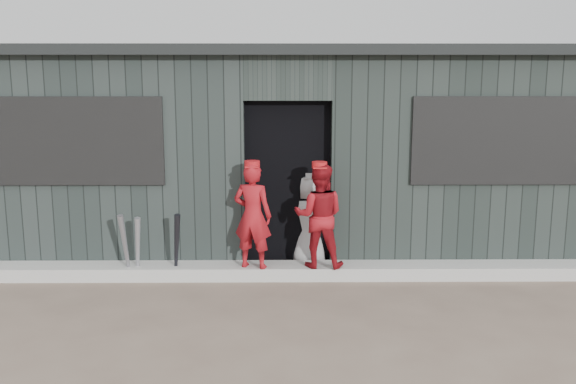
{
  "coord_description": "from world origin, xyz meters",
  "views": [
    {
      "loc": [
        -0.06,
        -5.22,
        2.35
      ],
      "look_at": [
        0.0,
        1.8,
        1.0
      ],
      "focal_mm": 40.0,
      "sensor_mm": 36.0,
      "label": 1
    }
  ],
  "objects_px": {
    "bat_right": "(176,247)",
    "player_red_right": "(319,216)",
    "player_grey_back": "(309,221)",
    "bat_mid": "(125,247)",
    "player_red_left": "(253,216)",
    "dugout": "(287,148)",
    "bat_left": "(138,248)"
  },
  "relations": [
    {
      "from": "bat_mid",
      "to": "bat_right",
      "type": "distance_m",
      "value": 0.56
    },
    {
      "from": "bat_mid",
      "to": "bat_right",
      "type": "relative_size",
      "value": 1.02
    },
    {
      "from": "bat_right",
      "to": "player_red_right",
      "type": "bearing_deg",
      "value": 1.24
    },
    {
      "from": "bat_mid",
      "to": "player_red_left",
      "type": "distance_m",
      "value": 1.46
    },
    {
      "from": "bat_mid",
      "to": "dugout",
      "type": "relative_size",
      "value": 0.1
    },
    {
      "from": "bat_right",
      "to": "player_grey_back",
      "type": "height_order",
      "value": "player_grey_back"
    },
    {
      "from": "player_red_left",
      "to": "player_red_right",
      "type": "xyz_separation_m",
      "value": [
        0.74,
        0.03,
        -0.01
      ]
    },
    {
      "from": "bat_right",
      "to": "player_red_left",
      "type": "xyz_separation_m",
      "value": [
        0.86,
        0.0,
        0.35
      ]
    },
    {
      "from": "player_red_right",
      "to": "player_grey_back",
      "type": "distance_m",
      "value": 0.49
    },
    {
      "from": "bat_right",
      "to": "player_red_left",
      "type": "bearing_deg",
      "value": 0.06
    },
    {
      "from": "player_red_right",
      "to": "player_grey_back",
      "type": "bearing_deg",
      "value": -72.13
    },
    {
      "from": "player_red_right",
      "to": "dugout",
      "type": "distance_m",
      "value": 1.86
    },
    {
      "from": "player_red_left",
      "to": "player_grey_back",
      "type": "distance_m",
      "value": 0.83
    },
    {
      "from": "player_grey_back",
      "to": "dugout",
      "type": "bearing_deg",
      "value": -79.81
    },
    {
      "from": "bat_mid",
      "to": "bat_right",
      "type": "height_order",
      "value": "bat_mid"
    },
    {
      "from": "bat_right",
      "to": "bat_mid",
      "type": "bearing_deg",
      "value": -175.35
    },
    {
      "from": "bat_mid",
      "to": "player_red_left",
      "type": "relative_size",
      "value": 0.68
    },
    {
      "from": "bat_mid",
      "to": "player_red_left",
      "type": "xyz_separation_m",
      "value": [
        1.42,
        0.05,
        0.35
      ]
    },
    {
      "from": "bat_mid",
      "to": "player_grey_back",
      "type": "height_order",
      "value": "player_grey_back"
    },
    {
      "from": "player_red_left",
      "to": "player_red_right",
      "type": "relative_size",
      "value": 1.01
    },
    {
      "from": "bat_right",
      "to": "dugout",
      "type": "height_order",
      "value": "dugout"
    },
    {
      "from": "player_grey_back",
      "to": "dugout",
      "type": "distance_m",
      "value": 1.5
    },
    {
      "from": "player_red_left",
      "to": "player_grey_back",
      "type": "xyz_separation_m",
      "value": [
        0.65,
        0.48,
        -0.18
      ]
    },
    {
      "from": "bat_left",
      "to": "player_red_left",
      "type": "xyz_separation_m",
      "value": [
        1.3,
        -0.01,
        0.37
      ]
    },
    {
      "from": "bat_mid",
      "to": "player_red_right",
      "type": "distance_m",
      "value": 2.19
    },
    {
      "from": "bat_right",
      "to": "dugout",
      "type": "relative_size",
      "value": 0.1
    },
    {
      "from": "dugout",
      "to": "player_red_left",
      "type": "bearing_deg",
      "value": -102.52
    },
    {
      "from": "bat_right",
      "to": "dugout",
      "type": "distance_m",
      "value": 2.35
    },
    {
      "from": "player_red_left",
      "to": "bat_right",
      "type": "bearing_deg",
      "value": 16.34
    },
    {
      "from": "bat_right",
      "to": "player_red_left",
      "type": "height_order",
      "value": "player_red_left"
    },
    {
      "from": "bat_right",
      "to": "dugout",
      "type": "xyz_separation_m",
      "value": [
        1.25,
        1.77,
        0.89
      ]
    },
    {
      "from": "player_red_right",
      "to": "player_red_left",
      "type": "bearing_deg",
      "value": 9.47
    }
  ]
}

